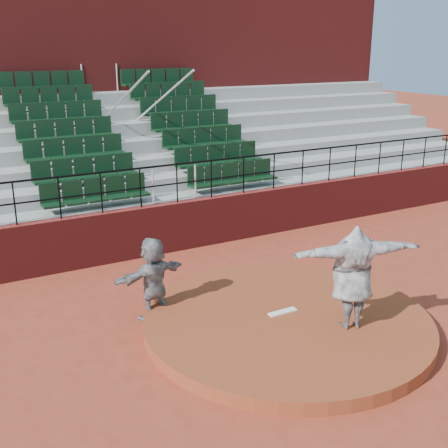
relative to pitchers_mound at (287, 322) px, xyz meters
The scene contains 9 objects.
ground 0.12m from the pitchers_mound, ahead, with size 90.00×90.00×0.00m, color #953621.
pitchers_mound is the anchor object (origin of this frame).
pitching_rubber 0.21m from the pitchers_mound, 90.00° to the left, with size 0.60×0.15×0.03m, color white.
boundary_wall 5.03m from the pitchers_mound, 90.00° to the left, with size 24.00×0.30×1.30m, color maroon.
wall_railing 5.35m from the pitchers_mound, 90.00° to the left, with size 24.04×0.05×1.03m.
seating_deck 8.75m from the pitchers_mound, 90.00° to the left, with size 24.00×5.97×4.63m.
press_box_facade 13.06m from the pitchers_mound, 90.00° to the left, with size 24.00×3.00×7.10m, color maroon.
pitcher 1.61m from the pitchers_mound, 48.84° to the right, with size 2.40×0.65×1.95m, color black.
fielder 2.73m from the pitchers_mound, 141.44° to the left, with size 1.56×0.50×1.68m, color black.
Camera 1 is at (-5.76, -7.90, 5.20)m, focal length 45.00 mm.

